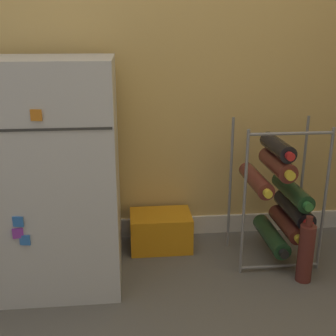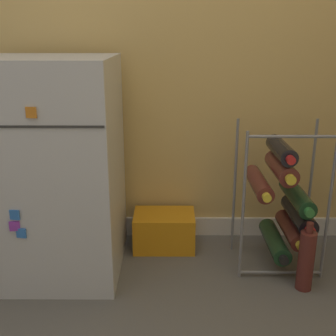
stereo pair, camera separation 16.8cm
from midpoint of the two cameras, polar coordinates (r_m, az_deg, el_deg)
name	(u,v)px [view 2 (the right image)]	position (r m, az deg, el deg)	size (l,w,h in m)	color
ground_plane	(156,307)	(1.61, 1.49, -18.41)	(14.00, 14.00, 0.00)	#56544F
mini_fridge	(53,169)	(1.71, -12.66, -0.19)	(0.52, 0.51, 0.87)	#B7BABF
wine_rack	(284,200)	(1.83, 18.00, -4.18)	(0.34, 0.33, 0.61)	slate
soda_box	(164,230)	(1.96, 1.96, -8.48)	(0.28, 0.19, 0.16)	orange
loose_bottle_floor	(306,260)	(1.75, 20.91, -11.64)	(0.06, 0.06, 0.28)	#56231E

